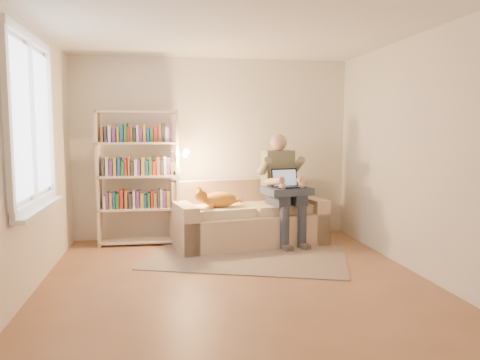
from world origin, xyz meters
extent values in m
plane|color=brown|center=(0.00, 0.00, 0.00)|extent=(4.50, 4.50, 0.00)
cube|color=white|center=(0.00, 0.00, 2.60)|extent=(4.00, 4.50, 0.02)
cube|color=silver|center=(-2.00, 0.00, 1.30)|extent=(0.02, 4.50, 2.60)
cube|color=silver|center=(2.00, 0.00, 1.30)|extent=(0.02, 4.50, 2.60)
cube|color=silver|center=(0.00, 2.25, 1.30)|extent=(4.00, 0.02, 2.60)
cube|color=silver|center=(0.00, -2.25, 1.30)|extent=(4.00, 0.02, 2.60)
plane|color=white|center=(-1.97, 0.20, 1.65)|extent=(0.00, 1.50, 1.50)
cube|color=white|center=(-1.96, 0.20, 2.44)|extent=(0.05, 1.50, 0.08)
cube|color=white|center=(-1.96, 0.20, 0.86)|extent=(0.05, 1.50, 0.08)
cube|color=white|center=(-1.96, 0.20, 1.65)|extent=(0.04, 0.05, 1.50)
cube|color=white|center=(-1.92, 0.20, 0.81)|extent=(0.12, 1.52, 0.04)
cube|color=#CFB192|center=(0.43, 1.70, 0.21)|extent=(2.18, 1.28, 0.43)
cube|color=#CFB192|center=(0.36, 2.05, 0.65)|extent=(2.05, 0.57, 0.44)
cube|color=#CFB192|center=(-0.48, 1.53, 0.31)|extent=(0.37, 0.94, 0.61)
cube|color=#CFB192|center=(1.33, 1.87, 0.31)|extent=(0.37, 0.94, 0.61)
cube|color=beige|center=(-0.01, 1.57, 0.49)|extent=(0.97, 0.76, 0.12)
cube|color=beige|center=(0.89, 1.73, 0.49)|extent=(0.97, 0.76, 0.12)
cube|color=gray|center=(0.87, 1.82, 1.00)|extent=(0.46, 0.31, 0.58)
sphere|color=tan|center=(0.87, 1.79, 1.40)|extent=(0.23, 0.23, 0.23)
cube|color=#303644|center=(0.79, 1.52, 0.65)|extent=(0.25, 0.50, 0.18)
cube|color=#303644|center=(1.04, 1.57, 0.65)|extent=(0.25, 0.50, 0.18)
cylinder|color=#303644|center=(0.83, 1.29, 0.29)|extent=(0.12, 0.12, 0.57)
cylinder|color=#303644|center=(1.08, 1.34, 0.29)|extent=(0.12, 0.12, 0.57)
ellipsoid|color=#FFA331|center=(-0.01, 1.53, 0.65)|extent=(0.50, 0.32, 0.21)
sphere|color=#FFA331|center=(-0.26, 1.45, 0.72)|extent=(0.16, 0.16, 0.16)
cylinder|color=#FFA331|center=(0.22, 1.63, 0.61)|extent=(0.23, 0.08, 0.06)
cube|color=#2D394E|center=(0.95, 1.53, 0.75)|extent=(0.67, 0.59, 0.10)
cube|color=black|center=(0.95, 1.48, 0.81)|extent=(0.42, 0.33, 0.02)
cube|color=black|center=(0.93, 1.60, 0.92)|extent=(0.39, 0.14, 0.25)
plane|color=#8CA5CC|center=(0.93, 1.60, 0.92)|extent=(0.35, 0.14, 0.34)
cube|color=beige|center=(-1.59, 1.91, 0.92)|extent=(0.05, 0.28, 1.85)
cube|color=beige|center=(-0.53, 1.89, 0.92)|extent=(0.05, 0.28, 1.85)
cube|color=beige|center=(-1.06, 1.90, 0.05)|extent=(1.10, 0.30, 0.03)
cube|color=beige|center=(-1.06, 1.90, 0.50)|extent=(1.10, 0.30, 0.03)
cube|color=beige|center=(-1.06, 1.90, 0.95)|extent=(1.10, 0.30, 0.03)
cube|color=beige|center=(-1.06, 1.90, 1.40)|extent=(1.10, 0.30, 0.03)
cube|color=beige|center=(-1.06, 1.90, 1.82)|extent=(1.10, 0.30, 0.03)
cube|color=gold|center=(-1.06, 1.90, 0.62)|extent=(0.94, 0.25, 0.22)
cube|color=#1E4C8C|center=(-1.06, 1.90, 1.07)|extent=(0.94, 0.25, 0.22)
cube|color=#267233|center=(-1.06, 1.90, 1.52)|extent=(0.94, 0.25, 0.22)
cylinder|color=beige|center=(-0.61, 1.89, 0.98)|extent=(0.10, 0.10, 0.04)
cone|color=beige|center=(-0.46, 1.77, 1.26)|extent=(0.12, 0.15, 0.15)
cube|color=gray|center=(0.27, 0.96, 0.01)|extent=(2.73, 2.12, 0.01)
camera|label=1|loc=(-0.74, -4.57, 1.56)|focal=35.00mm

